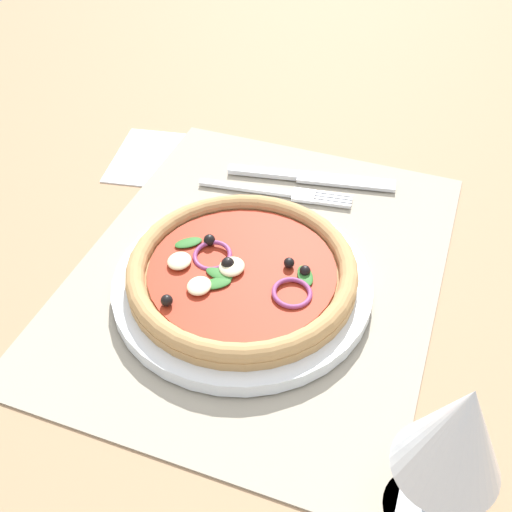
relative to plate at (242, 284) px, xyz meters
The scene contains 8 objects.
ground_plane 4.27cm from the plate, behind, with size 190.00×140.00×2.40cm, color #9E7A56.
placemat 3.69cm from the plate, behind, with size 44.99×35.53×0.40cm, color #A39984.
plate is the anchor object (origin of this frame).
pizza 1.81cm from the plate, 47.92° to the right, with size 22.08×22.08×2.58cm.
fork 15.96cm from the plate, behind, with size 3.90×18.04×0.44cm.
knife 19.94cm from the plate, behind, with size 5.19×19.97×0.62cm.
wine_glass 27.41cm from the plate, 52.09° to the left, with size 7.20×7.20×14.90cm.
napkin 25.68cm from the plate, 134.53° to the right, with size 12.08×10.87×0.36cm, color white.
Camera 1 is at (42.89, 15.24, 44.38)cm, focal length 43.63 mm.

